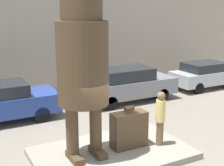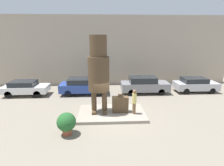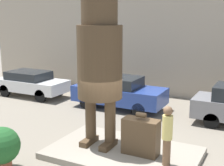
{
  "view_description": "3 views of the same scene",
  "coord_description": "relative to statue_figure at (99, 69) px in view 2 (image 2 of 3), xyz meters",
  "views": [
    {
      "loc": [
        -4.23,
        -7.89,
        4.59
      ],
      "look_at": [
        -0.01,
        -0.01,
        2.38
      ],
      "focal_mm": 50.0,
      "sensor_mm": 36.0,
      "label": 1
    },
    {
      "loc": [
        -0.59,
        -11.68,
        5.53
      ],
      "look_at": [
        0.03,
        0.23,
        2.32
      ],
      "focal_mm": 28.0,
      "sensor_mm": 36.0,
      "label": 2
    },
    {
      "loc": [
        4.03,
        -8.58,
        4.47
      ],
      "look_at": [
        -0.37,
        -0.08,
        2.42
      ],
      "focal_mm": 50.0,
      "sensor_mm": 36.0,
      "label": 3
    }
  ],
  "objects": [
    {
      "name": "pedestal",
      "position": [
        0.89,
        -0.08,
        -3.27
      ],
      "size": [
        4.79,
        2.97,
        0.2
      ],
      "color": "gray",
      "rests_on": "ground_plane"
    },
    {
      "name": "parked_car_grey",
      "position": [
        4.36,
        4.71,
        -2.5
      ],
      "size": [
        4.68,
        1.76,
        1.68
      ],
      "color": "gray",
      "rests_on": "ground_plane"
    },
    {
      "name": "parked_car_silver",
      "position": [
        9.66,
        4.87,
        -2.58
      ],
      "size": [
        4.23,
        1.75,
        1.49
      ],
      "color": "#B7B7BC",
      "rests_on": "ground_plane"
    },
    {
      "name": "planter_pot",
      "position": [
        -1.83,
        -2.61,
        -2.62
      ],
      "size": [
        1.09,
        1.09,
        1.34
      ],
      "color": "brown",
      "rests_on": "ground_plane"
    },
    {
      "name": "parked_car_blue",
      "position": [
        -1.66,
        4.73,
        -2.53
      ],
      "size": [
        4.52,
        1.85,
        1.59
      ],
      "color": "#284293",
      "rests_on": "ground_plane"
    },
    {
      "name": "ground_plane",
      "position": [
        0.89,
        -0.08,
        -3.37
      ],
      "size": [
        60.0,
        60.0,
        0.0
      ],
      "primitive_type": "plane",
      "color": "gray"
    },
    {
      "name": "building_backdrop",
      "position": [
        0.89,
        8.4,
        0.51
      ],
      "size": [
        28.0,
        0.6,
        7.77
      ],
      "color": "tan",
      "rests_on": "ground_plane"
    },
    {
      "name": "tourist",
      "position": [
        2.46,
        -0.43,
        -2.19
      ],
      "size": [
        0.3,
        0.3,
        1.79
      ],
      "color": "brown",
      "rests_on": "pedestal"
    },
    {
      "name": "giant_suitcase",
      "position": [
        1.5,
        -0.08,
        -2.59
      ],
      "size": [
        1.15,
        0.51,
        1.37
      ],
      "color": "#4C3823",
      "rests_on": "pedestal"
    },
    {
      "name": "parked_car_white",
      "position": [
        -7.13,
        4.61,
        -2.59
      ],
      "size": [
        4.15,
        1.79,
        1.42
      ],
      "color": "silver",
      "rests_on": "ground_plane"
    },
    {
      "name": "statue_figure",
      "position": [
        0.0,
        0.0,
        0.0
      ],
      "size": [
        1.47,
        1.47,
        5.42
      ],
      "color": "#4C3823",
      "rests_on": "pedestal"
    }
  ]
}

